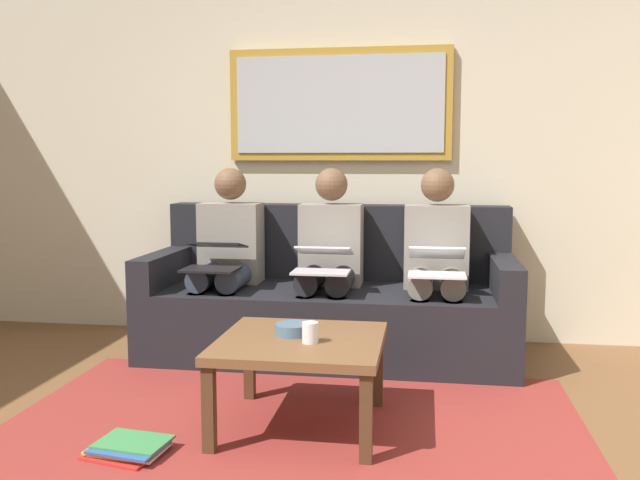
{
  "coord_description": "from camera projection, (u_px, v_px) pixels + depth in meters",
  "views": [
    {
      "loc": [
        -0.58,
        1.97,
        1.19
      ],
      "look_at": [
        0.0,
        -1.7,
        0.75
      ],
      "focal_mm": 38.09,
      "sensor_mm": 36.0,
      "label": 1
    }
  ],
  "objects": [
    {
      "name": "wall_rear",
      "position": [
        341.0,
        143.0,
        4.56
      ],
      "size": [
        6.0,
        0.12,
        2.6
      ],
      "primitive_type": "cube",
      "color": "beige",
      "rests_on": "ground_plane"
    },
    {
      "name": "area_rug",
      "position": [
        290.0,
        430.0,
        2.99
      ],
      "size": [
        2.6,
        1.8,
        0.01
      ],
      "primitive_type": "cube",
      "color": "maroon",
      "rests_on": "ground_plane"
    },
    {
      "name": "couch",
      "position": [
        330.0,
        303.0,
        4.2
      ],
      "size": [
        2.2,
        0.9,
        0.9
      ],
      "color": "black",
      "rests_on": "ground_plane"
    },
    {
      "name": "framed_mirror",
      "position": [
        339.0,
        104.0,
        4.43
      ],
      "size": [
        1.46,
        0.05,
        0.73
      ],
      "color": "#B7892D"
    },
    {
      "name": "coffee_table",
      "position": [
        301.0,
        349.0,
        2.99
      ],
      "size": [
        0.72,
        0.72,
        0.41
      ],
      "color": "brown",
      "rests_on": "ground_plane"
    },
    {
      "name": "cup",
      "position": [
        310.0,
        332.0,
        2.91
      ],
      "size": [
        0.07,
        0.07,
        0.09
      ],
      "primitive_type": "cylinder",
      "color": "silver",
      "rests_on": "coffee_table"
    },
    {
      "name": "bowl",
      "position": [
        293.0,
        329.0,
        3.04
      ],
      "size": [
        0.16,
        0.16,
        0.05
      ],
      "primitive_type": "cylinder",
      "color": "slate",
      "rests_on": "coffee_table"
    },
    {
      "name": "person_left",
      "position": [
        436.0,
        259.0,
        4.0
      ],
      "size": [
        0.38,
        0.58,
        1.14
      ],
      "color": "gray",
      "rests_on": "couch"
    },
    {
      "name": "laptop_white",
      "position": [
        437.0,
        262.0,
        3.76
      ],
      "size": [
        0.31,
        0.35,
        0.16
      ],
      "color": "white"
    },
    {
      "name": "person_middle",
      "position": [
        329.0,
        257.0,
        4.1
      ],
      "size": [
        0.38,
        0.58,
        1.14
      ],
      "color": "gray",
      "rests_on": "couch"
    },
    {
      "name": "laptop_silver",
      "position": [
        323.0,
        260.0,
        3.85
      ],
      "size": [
        0.32,
        0.33,
        0.15
      ],
      "color": "silver"
    },
    {
      "name": "person_right",
      "position": [
        227.0,
        254.0,
        4.2
      ],
      "size": [
        0.38,
        0.58,
        1.14
      ],
      "color": "gray",
      "rests_on": "couch"
    },
    {
      "name": "laptop_black",
      "position": [
        215.0,
        255.0,
        3.96
      ],
      "size": [
        0.31,
        0.38,
        0.16
      ],
      "color": "black"
    },
    {
      "name": "magazine_stack",
      "position": [
        128.0,
        448.0,
        2.74
      ],
      "size": [
        0.34,
        0.28,
        0.05
      ],
      "color": "red",
      "rests_on": "ground_plane"
    }
  ]
}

